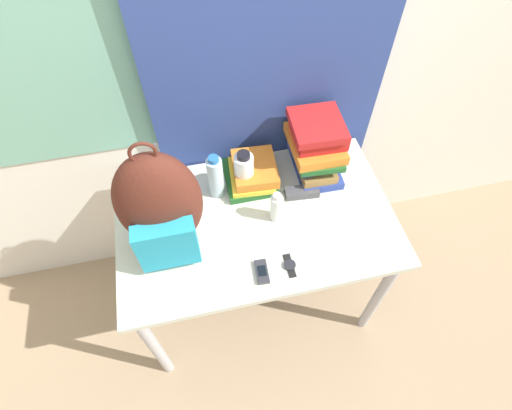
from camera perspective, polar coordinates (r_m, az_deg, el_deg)
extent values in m
plane|color=#9E8466|center=(2.27, 2.18, -20.56)|extent=(12.00, 12.00, 0.00)
cube|color=silver|center=(1.68, -3.62, 20.09)|extent=(6.00, 0.05, 2.50)
cube|color=#75B299|center=(1.64, -20.85, 17.74)|extent=(1.10, 0.01, 0.80)
cube|color=navy|center=(1.66, 2.08, 19.72)|extent=(1.00, 0.04, 2.50)
cube|color=beige|center=(1.72, 0.00, -2.24)|extent=(1.18, 0.73, 0.03)
cylinder|color=#B2B2B7|center=(1.95, -14.28, -18.98)|extent=(0.05, 0.05, 0.74)
cylinder|color=#B2B2B7|center=(2.06, 17.08, -12.35)|extent=(0.05, 0.05, 0.74)
cylinder|color=#B2B2B7|center=(2.22, -15.46, -3.73)|extent=(0.05, 0.05, 0.74)
cylinder|color=#B2B2B7|center=(2.32, 11.28, 1.19)|extent=(0.05, 0.05, 0.74)
ellipsoid|color=#512319|center=(1.49, -13.64, 0.26)|extent=(0.31, 0.20, 0.50)
cube|color=teal|center=(1.50, -12.54, -5.61)|extent=(0.22, 0.07, 0.22)
torus|color=#512319|center=(1.29, -15.91, 7.19)|extent=(0.09, 0.01, 0.09)
cube|color=#1E5623|center=(1.83, -0.98, 4.03)|extent=(0.22, 0.25, 0.03)
cube|color=yellow|center=(1.80, -0.68, 4.33)|extent=(0.21, 0.24, 0.02)
cube|color=orange|center=(1.77, -0.19, 5.24)|extent=(0.20, 0.23, 0.05)
cube|color=navy|center=(1.88, 8.54, 5.34)|extent=(0.19, 0.28, 0.04)
cube|color=olive|center=(1.85, 8.23, 6.08)|extent=(0.16, 0.26, 0.04)
cube|color=navy|center=(1.83, 8.59, 7.29)|extent=(0.22, 0.23, 0.04)
cube|color=#1E5623|center=(1.79, 8.61, 7.84)|extent=(0.22, 0.29, 0.03)
cube|color=orange|center=(1.77, 8.45, 8.74)|extent=(0.22, 0.27, 0.04)
cube|color=red|center=(1.74, 8.92, 10.14)|extent=(0.22, 0.21, 0.06)
cube|color=red|center=(1.70, 8.75, 11.23)|extent=(0.23, 0.24, 0.04)
cylinder|color=silver|center=(1.72, -5.77, 3.92)|extent=(0.07, 0.07, 0.21)
cylinder|color=#286BB7|center=(1.63, -6.10, 6.49)|extent=(0.04, 0.04, 0.02)
cylinder|color=white|center=(1.73, -1.70, 4.56)|extent=(0.08, 0.08, 0.20)
cylinder|color=black|center=(1.65, -1.80, 7.07)|extent=(0.05, 0.05, 0.02)
cylinder|color=white|center=(1.66, 2.94, -0.46)|extent=(0.05, 0.05, 0.14)
cylinder|color=white|center=(1.59, 3.06, 1.21)|extent=(0.03, 0.03, 0.02)
cube|color=#2D2D33|center=(1.57, 0.84, -9.51)|extent=(0.05, 0.10, 0.02)
cube|color=black|center=(1.57, 0.85, -9.37)|extent=(0.04, 0.05, 0.00)
cube|color=#47474C|center=(1.78, 6.57, 1.81)|extent=(0.15, 0.07, 0.04)
cube|color=black|center=(1.60, 4.82, -8.62)|extent=(0.03, 0.10, 0.00)
cylinder|color=#232328|center=(1.59, 4.83, -8.55)|extent=(0.05, 0.05, 0.01)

